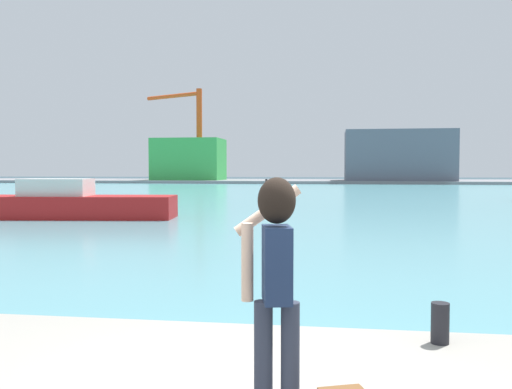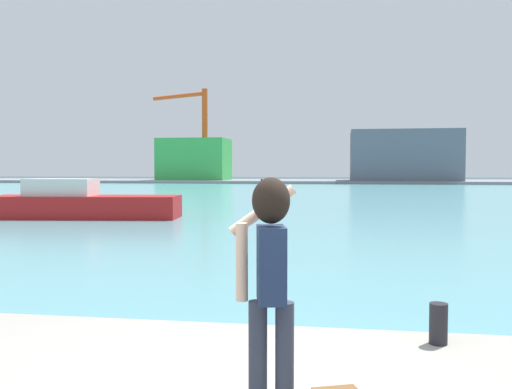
% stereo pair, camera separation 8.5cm
% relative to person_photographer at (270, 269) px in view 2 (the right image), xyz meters
% --- Properties ---
extents(ground_plane, '(220.00, 220.00, 0.00)m').
position_rel_person_photographer_xyz_m(ground_plane, '(-0.26, 50.22, -1.59)').
color(ground_plane, '#334751').
extents(harbor_water, '(140.00, 100.00, 0.02)m').
position_rel_person_photographer_xyz_m(harbor_water, '(-0.26, 52.22, -1.58)').
color(harbor_water, '#599EA8').
rests_on(harbor_water, ground_plane).
extents(far_shore_dock, '(140.00, 20.00, 0.46)m').
position_rel_person_photographer_xyz_m(far_shore_dock, '(-0.26, 92.22, -1.36)').
color(far_shore_dock, gray).
rests_on(far_shore_dock, ground_plane).
extents(person_photographer, '(0.53, 0.54, 1.74)m').
position_rel_person_photographer_xyz_m(person_photographer, '(0.00, 0.00, 0.00)').
color(person_photographer, '#2D3342').
rests_on(person_photographer, quay_promenade).
extents(harbor_bollard, '(0.19, 0.19, 0.42)m').
position_rel_person_photographer_xyz_m(harbor_bollard, '(1.51, 1.81, -0.85)').
color(harbor_bollard, black).
rests_on(harbor_bollard, quay_promenade).
extents(boat_moored, '(9.07, 3.49, 1.86)m').
position_rel_person_photographer_xyz_m(boat_moored, '(-11.66, 20.24, -0.89)').
color(boat_moored, '#B21919').
rests_on(boat_moored, harbor_water).
extents(warehouse_left, '(11.87, 8.36, 7.23)m').
position_rel_person_photographer_xyz_m(warehouse_left, '(-25.11, 89.65, 2.49)').
color(warehouse_left, green).
rests_on(warehouse_left, far_shore_dock).
extents(warehouse_right, '(17.34, 11.52, 8.23)m').
position_rel_person_photographer_xyz_m(warehouse_right, '(10.74, 89.68, 2.99)').
color(warehouse_right, slate).
rests_on(warehouse_right, far_shore_dock).
extents(port_crane, '(11.83, 6.40, 15.94)m').
position_rel_person_photographer_xyz_m(port_crane, '(-24.72, 90.29, 8.83)').
color(port_crane, '#D84C19').
rests_on(port_crane, far_shore_dock).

